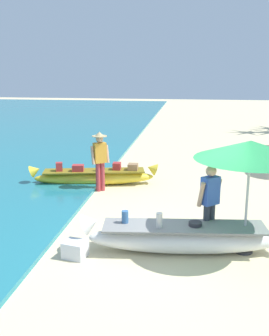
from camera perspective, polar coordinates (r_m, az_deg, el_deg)
name	(u,v)px	position (r m, az deg, el deg)	size (l,w,h in m)	color
ground_plane	(177,249)	(8.51, 6.11, -11.32)	(80.00, 80.00, 0.00)	beige
boat_white_foreground	(184,237)	(8.27, 6.96, -9.73)	(4.19, 1.13, 0.87)	white
boat_yellow_midground	(95,176)	(12.85, -5.67, -1.15)	(4.06, 1.41, 0.74)	yellow
person_vendor_hatted	(100,157)	(12.00, -4.92, 1.55)	(0.57, 0.47, 1.81)	#B2383D
person_tourist_customer	(210,201)	(8.44, 10.60, -4.59)	(0.54, 0.52, 1.72)	#333842
patio_umbrella_large	(251,150)	(7.98, 16.11, 2.40)	(2.16, 2.16, 2.29)	#B7B7BC
cooler_box	(75,249)	(8.15, -8.40, -11.31)	(0.43, 0.38, 0.33)	silver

